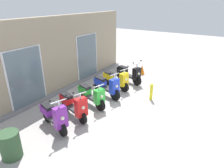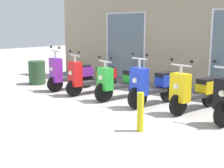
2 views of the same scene
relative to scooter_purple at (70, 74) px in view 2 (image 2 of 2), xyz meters
name	(u,v)px [view 2 (image 2 of 2)]	position (x,y,z in m)	size (l,w,h in m)	color
ground_plane	(104,113)	(2.38, -1.31, -0.48)	(40.00, 40.00, 0.00)	#A8A39E
storefront_facade	(178,36)	(2.38, 2.15, 1.09)	(9.32, 0.50, 3.27)	gray
scooter_purple	(70,74)	(0.00, 0.00, 0.00)	(0.74, 1.47, 1.30)	black
scooter_red	(91,77)	(0.87, -0.03, -0.01)	(0.78, 1.55, 1.23)	black
scooter_green	(121,81)	(1.88, -0.03, -0.03)	(0.73, 1.54, 1.13)	black
scooter_blue	(153,85)	(2.87, -0.09, 0.01)	(0.68, 1.53, 1.27)	black
scooter_yellow	(195,91)	(3.82, 0.05, -0.03)	(0.71, 1.57, 1.18)	black
trash_bin	(37,73)	(-1.51, 0.00, -0.11)	(0.53, 0.53, 0.76)	#2D4C2D
curb_bollard	(140,112)	(3.61, -1.80, -0.13)	(0.12, 0.12, 0.70)	yellow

